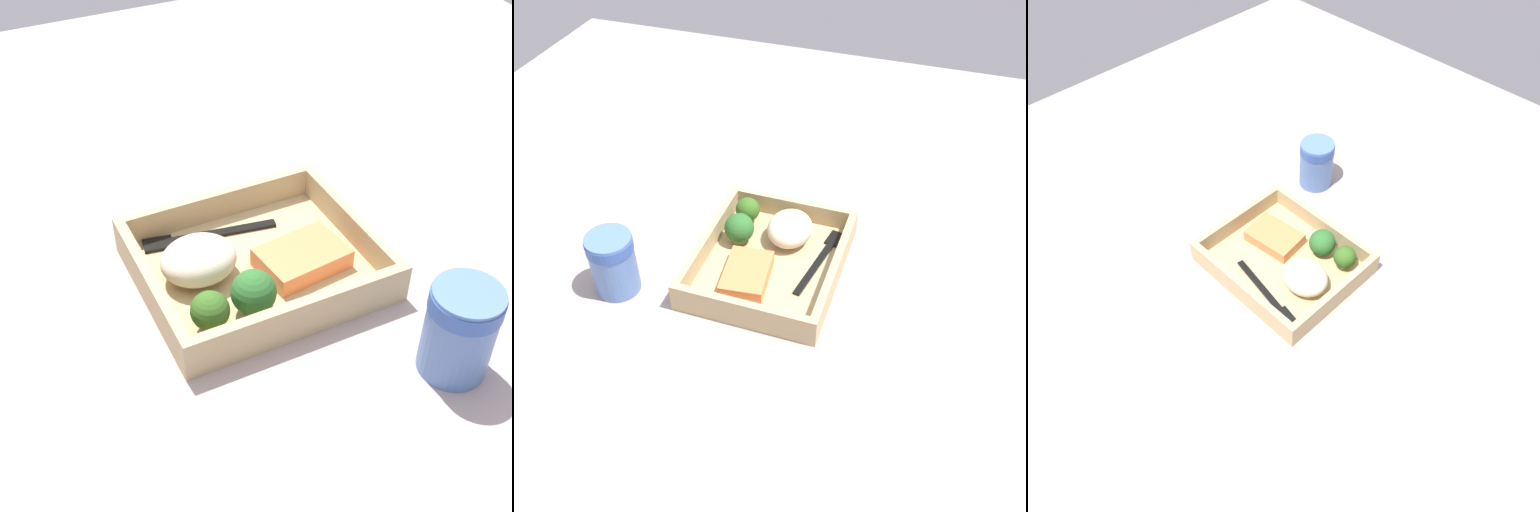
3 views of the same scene
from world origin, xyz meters
TOP-DOWN VIEW (x-y plane):
  - ground_plane at (0.00, 0.00)cm, footprint 160.00×160.00cm
  - takeout_tray at (0.00, 0.00)cm, footprint 25.59×21.78cm
  - tray_rim at (0.00, 0.00)cm, footprint 25.59×21.78cm
  - salmon_fillet at (-4.61, 2.14)cm, footprint 10.13×7.60cm
  - mashed_potatoes at (6.27, -1.24)cm, footprint 8.43×7.20cm
  - broccoli_floret_1 at (3.36, 6.29)cm, footprint 4.78×4.78cm
  - broccoli_floret_2 at (8.32, 6.70)cm, footprint 4.02×4.02cm
  - fork at (3.53, -7.32)cm, footprint 15.85×4.27cm
  - paper_cup at (-11.21, 20.45)cm, footprint 6.89×6.89cm

SIDE VIEW (x-z plane):
  - ground_plane at x=0.00cm, z-range -2.00..0.00cm
  - takeout_tray at x=0.00cm, z-range 0.00..1.20cm
  - fork at x=3.53cm, z-range 1.20..1.64cm
  - salmon_fillet at x=-4.61cm, z-range 1.20..3.47cm
  - tray_rim at x=0.00cm, z-range 1.20..4.70cm
  - mashed_potatoes at x=6.27cm, z-range 1.20..5.90cm
  - broccoli_floret_2 at x=8.32cm, z-range 1.44..6.16cm
  - broccoli_floret_1 at x=3.36cm, z-range 1.31..6.49cm
  - paper_cup at x=-11.21cm, z-range 0.59..10.58cm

